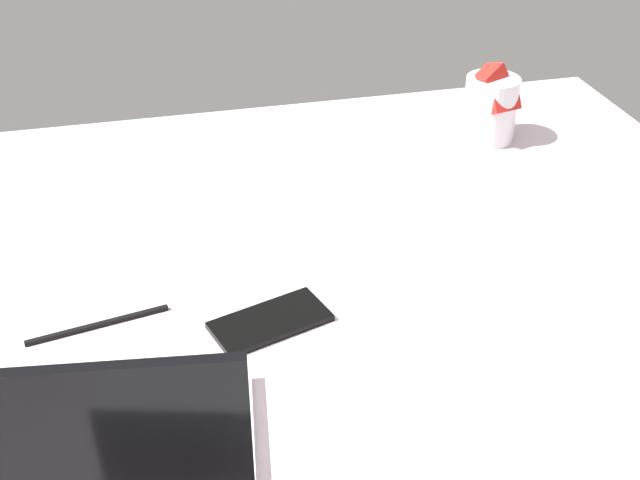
{
  "coord_description": "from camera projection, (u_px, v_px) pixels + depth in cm",
  "views": [
    {
      "loc": [
        -3.37,
        68.86,
        79.63
      ],
      "look_at": [
        -23.24,
        -14.34,
        24.0
      ],
      "focal_mm": 45.6,
      "sensor_mm": 36.0,
      "label": 1
    }
  ],
  "objects": [
    {
      "name": "laptop",
      "position": [
        72.0,
        466.0,
        0.73
      ],
      "size": [
        35.73,
        27.13,
        23.0
      ],
      "rotation": [
        0.0,
        0.0,
        -0.13
      ],
      "color": "silver",
      "rests_on": "bed_mattress"
    },
    {
      "name": "bed_mattress",
      "position": [
        154.0,
        439.0,
        0.94
      ],
      "size": [
        180.0,
        140.0,
        18.0
      ],
      "primitive_type": "cube",
      "color": "silver",
      "rests_on": "ground"
    },
    {
      "name": "charger_cable",
      "position": [
        98.0,
        325.0,
        0.97
      ],
      "size": [
        16.82,
        3.75,
        0.6
      ],
      "primitive_type": "cube",
      "rotation": [
        0.0,
        0.0,
        0.19
      ],
      "color": "black",
      "rests_on": "bed_mattress"
    },
    {
      "name": "cell_phone",
      "position": [
        270.0,
        321.0,
        0.97
      ],
      "size": [
        15.4,
        10.7,
        0.8
      ],
      "primitive_type": "cube",
      "rotation": [
        0.0,
        0.0,
        5.02
      ],
      "color": "black",
      "rests_on": "bed_mattress"
    },
    {
      "name": "snack_cup",
      "position": [
        491.0,
        108.0,
        1.37
      ],
      "size": [
        9.0,
        9.85,
        13.44
      ],
      "color": "silver",
      "rests_on": "bed_mattress"
    }
  ]
}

